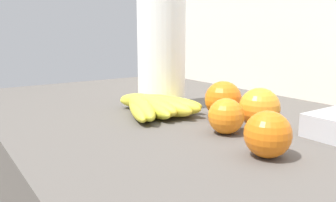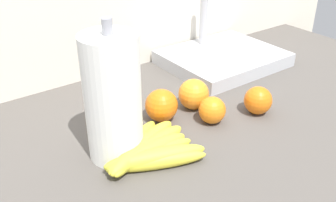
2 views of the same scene
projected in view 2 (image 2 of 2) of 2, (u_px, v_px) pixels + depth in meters
name	position (u px, v px, depth m)	size (l,w,h in m)	color
wall_back	(124.00, 140.00, 1.34)	(1.93, 0.06, 1.30)	silver
banana_bunch	(148.00, 152.00, 0.78)	(0.22, 0.19, 0.04)	yellow
orange_front	(212.00, 110.00, 0.90)	(0.06, 0.06, 0.06)	orange
orange_back_left	(161.00, 105.00, 0.90)	(0.08, 0.08, 0.08)	orange
orange_back_right	(194.00, 94.00, 0.95)	(0.08, 0.08, 0.08)	orange
orange_right	(258.00, 100.00, 0.93)	(0.07, 0.07, 0.07)	orange
paper_towel_roll	(113.00, 99.00, 0.74)	(0.11, 0.11, 0.29)	white
sink_basin	(222.00, 57.00, 1.20)	(0.35, 0.28, 0.20)	#B7BABF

